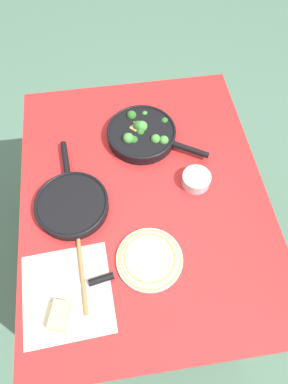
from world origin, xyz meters
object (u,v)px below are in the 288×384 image
Objects in this scene: dinner_plate_stack at (150,259)px; skillet_eggs at (72,204)px; cheese_block at (60,316)px; grater_knife at (84,285)px; wooden_spoon at (79,243)px; prep_bowl_steel at (196,180)px; skillet_broccoli at (142,133)px.

skillet_eggs is at bearing 45.87° from dinner_plate_stack.
grater_knife is at bearing -42.16° from cheese_block.
skillet_eggs reaches higher than cheese_block.
skillet_eggs is 0.15m from wooden_spoon.
prep_bowl_steel reaches higher than grater_knife.
grater_knife is 2.61× the size of prep_bowl_steel.
skillet_eggs is at bearing -104.78° from skillet_broccoli.
skillet_broccoli is 0.42m from skillet_eggs.
prep_bowl_steel reaches higher than dinner_plate_stack.
skillet_eggs is 0.35m from dinner_plate_stack.
wooden_spoon is at bearing -91.67° from skillet_broccoli.
skillet_eggs is (-0.29, 0.31, -0.01)m from skillet_broccoli.
skillet_eggs is 1.86× the size of dinner_plate_stack.
cheese_block reaches higher than grater_knife.
skillet_eggs is at bearing 2.27° from wooden_spoon.
cheese_block is (-0.39, 0.06, -0.00)m from skillet_eggs.
skillet_broccoli reaches higher than cheese_block.
prep_bowl_steel reaches higher than cheese_block.
wooden_spoon is at bearing 112.22° from prep_bowl_steel.
cheese_block is at bearing 128.74° from prep_bowl_steel.
dinner_plate_stack is (-0.09, -0.24, 0.01)m from wooden_spoon.
cheese_block is 0.69m from prep_bowl_steel.
cheese_block is 0.34m from dinner_plate_stack.
skillet_broccoli is at bearing -36.38° from wooden_spoon.
wooden_spoon is at bearing -16.17° from cheese_block.
prep_bowl_steel reaches higher than wooden_spoon.
skillet_broccoli is at bearing -27.88° from cheese_block.
dinner_plate_stack is at bearing -63.86° from skillet_broccoli.
prep_bowl_steel is at bearing -23.64° from skillet_broccoli.
grater_knife is at bearing 103.95° from dinner_plate_stack.
cheese_block is (-0.68, 0.36, -0.01)m from skillet_broccoli.
grater_knife is 0.57m from prep_bowl_steel.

